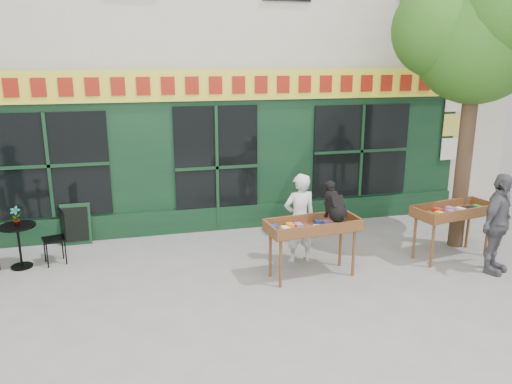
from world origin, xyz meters
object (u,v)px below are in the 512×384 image
book_cart_center (313,229)px  dog (335,201)px  woman (300,218)px  man_right (497,224)px  book_cart_right (453,214)px  bistro_table (18,238)px

book_cart_center → dog: 0.59m
dog → woman: bearing=111.1°
book_cart_center → dog: bearing=-13.6°
book_cart_center → man_right: size_ratio=0.91×
dog → book_cart_right: bearing=-0.5°
book_cart_center → woman: 0.65m
dog → book_cart_right: size_ratio=0.38×
book_cart_right → man_right: 0.81m
dog → bistro_table: (-5.09, 1.62, -0.75)m
book_cart_center → woman: (0.00, 0.65, -0.02)m
book_cart_right → man_right: (0.30, -0.75, 0.03)m
woman → bistro_table: bearing=-16.5°
book_cart_right → bistro_table: bearing=158.8°
dog → man_right: size_ratio=0.35×
woman → bistro_table: 4.83m
woman → book_cart_right: bearing=164.3°
book_cart_center → book_cart_right: same height
dog → book_cart_right: (2.37, 0.21, -0.47)m
woman → bistro_table: size_ratio=2.11×
bistro_table → man_right: bearing=-15.6°
man_right → book_cart_center: bearing=138.5°
dog → woman: woman is taller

